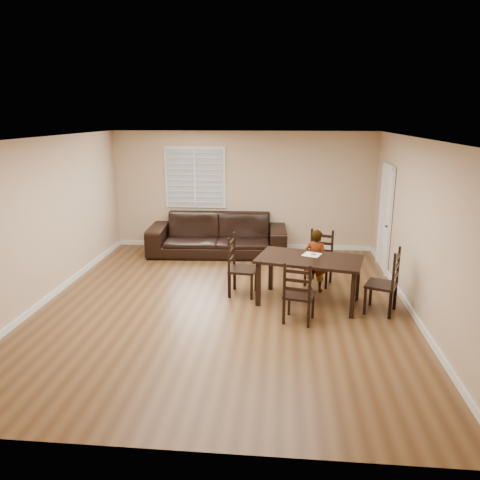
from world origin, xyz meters
name	(u,v)px	position (x,y,z in m)	size (l,w,h in m)	color
ground	(224,305)	(0.00, 0.00, 0.00)	(7.00, 7.00, 0.00)	brown
room	(227,195)	(0.04, 0.18, 1.81)	(6.04, 7.04, 2.72)	tan
dining_table	(309,263)	(1.38, 0.22, 0.70)	(1.85, 1.31, 0.78)	black
chair_near	(320,259)	(1.64, 1.25, 0.45)	(0.56, 0.54, 1.00)	black
chair_far	(298,297)	(1.18, -0.63, 0.44)	(0.52, 0.49, 0.96)	black
chair_left	(236,268)	(0.14, 0.51, 0.48)	(0.50, 0.52, 1.06)	black
chair_right	(390,285)	(2.62, -0.10, 0.48)	(0.59, 0.61, 1.06)	black
child	(316,260)	(1.53, 0.81, 0.56)	(0.41, 0.27, 1.12)	gray
napkin	(312,255)	(1.43, 0.41, 0.78)	(0.28, 0.28, 0.00)	beige
donut	(313,254)	(1.45, 0.40, 0.80)	(0.09, 0.09, 0.03)	#AF7D3E
sofa	(218,235)	(-0.52, 2.91, 0.45)	(3.05, 1.19, 0.89)	black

